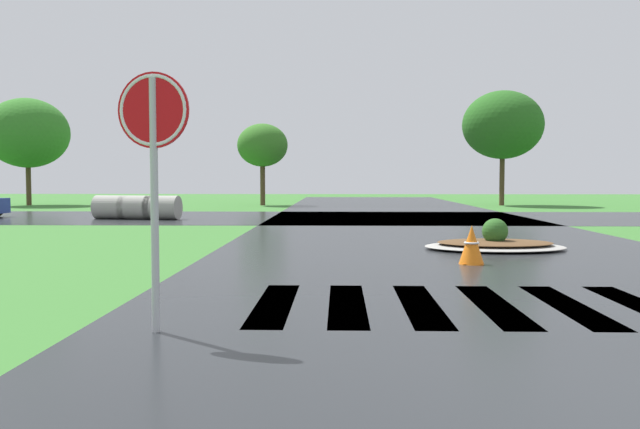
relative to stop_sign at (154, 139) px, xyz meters
The scene contains 8 objects.
asphalt_roadway 8.70m from the stop_sign, 60.28° to the left, with size 10.04×80.00×0.01m, color #232628.
asphalt_cross_road 20.10m from the stop_sign, 77.86° to the left, with size 90.00×9.04×0.01m, color #232628.
crosswalk_stripes 4.88m from the stop_sign, 20.03° to the left, with size 6.75×2.87×0.01m.
stop_sign is the anchor object (origin of this frame).
median_island 9.73m from the stop_sign, 56.63° to the left, with size 3.05×2.10×0.68m.
drainage_pipe_stack 19.27m from the stop_sign, 107.53° to the left, with size 3.38×1.35×0.90m.
traffic_cone 7.09m from the stop_sign, 52.02° to the left, with size 0.46×0.46×0.71m.
background_treeline 31.10m from the stop_sign, 80.80° to the left, with size 46.09×6.90×6.47m.
Camera 1 is at (-2.35, -4.02, 1.57)m, focal length 37.51 mm.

